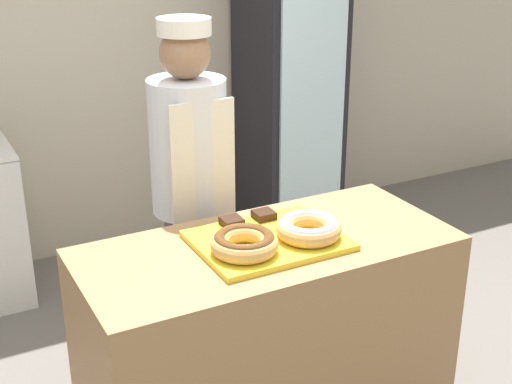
{
  "coord_description": "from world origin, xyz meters",
  "views": [
    {
      "loc": [
        -1.22,
        -2.19,
        2.12
      ],
      "look_at": [
        0.0,
        0.1,
        1.08
      ],
      "focal_mm": 50.0,
      "sensor_mm": 36.0,
      "label": 1
    }
  ],
  "objects_px": {
    "brownie_back_right": "(264,215)",
    "baker_person": "(191,193)",
    "serving_tray": "(268,240)",
    "donut_chocolate_glaze": "(244,242)",
    "beverage_fridge": "(289,98)",
    "donut_light_glaze": "(309,227)",
    "brownie_back_left": "(232,222)"
  },
  "relations": [
    {
      "from": "brownie_back_right",
      "to": "baker_person",
      "type": "height_order",
      "value": "baker_person"
    },
    {
      "from": "serving_tray",
      "to": "donut_chocolate_glaze",
      "type": "xyz_separation_m",
      "value": [
        -0.14,
        -0.07,
        0.05
      ]
    },
    {
      "from": "baker_person",
      "to": "beverage_fridge",
      "type": "height_order",
      "value": "beverage_fridge"
    },
    {
      "from": "baker_person",
      "to": "donut_light_glaze",
      "type": "bearing_deg",
      "value": -73.4
    },
    {
      "from": "serving_tray",
      "to": "brownie_back_right",
      "type": "xyz_separation_m",
      "value": [
        0.07,
        0.17,
        0.03
      ]
    },
    {
      "from": "beverage_fridge",
      "to": "brownie_back_left",
      "type": "bearing_deg",
      "value": -127.08
    },
    {
      "from": "donut_light_glaze",
      "to": "brownie_back_left",
      "type": "bearing_deg",
      "value": 131.58
    },
    {
      "from": "serving_tray",
      "to": "donut_chocolate_glaze",
      "type": "height_order",
      "value": "donut_chocolate_glaze"
    },
    {
      "from": "donut_light_glaze",
      "to": "donut_chocolate_glaze",
      "type": "bearing_deg",
      "value": 180.0
    },
    {
      "from": "serving_tray",
      "to": "donut_chocolate_glaze",
      "type": "bearing_deg",
      "value": -152.87
    },
    {
      "from": "brownie_back_right",
      "to": "brownie_back_left",
      "type": "bearing_deg",
      "value": 180.0
    },
    {
      "from": "brownie_back_left",
      "to": "brownie_back_right",
      "type": "height_order",
      "value": "same"
    },
    {
      "from": "serving_tray",
      "to": "beverage_fridge",
      "type": "xyz_separation_m",
      "value": [
        1.14,
        1.77,
        0.03
      ]
    },
    {
      "from": "brownie_back_left",
      "to": "baker_person",
      "type": "distance_m",
      "value": 0.45
    },
    {
      "from": "donut_chocolate_glaze",
      "to": "donut_light_glaze",
      "type": "distance_m",
      "value": 0.28
    },
    {
      "from": "donut_chocolate_glaze",
      "to": "serving_tray",
      "type": "bearing_deg",
      "value": 27.13
    },
    {
      "from": "brownie_back_right",
      "to": "beverage_fridge",
      "type": "relative_size",
      "value": 0.04
    },
    {
      "from": "beverage_fridge",
      "to": "brownie_back_right",
      "type": "bearing_deg",
      "value": -123.58
    },
    {
      "from": "brownie_back_right",
      "to": "baker_person",
      "type": "xyz_separation_m",
      "value": [
        -0.14,
        0.45,
        -0.04
      ]
    },
    {
      "from": "donut_chocolate_glaze",
      "to": "brownie_back_right",
      "type": "xyz_separation_m",
      "value": [
        0.21,
        0.24,
        -0.03
      ]
    },
    {
      "from": "donut_light_glaze",
      "to": "brownie_back_right",
      "type": "distance_m",
      "value": 0.25
    },
    {
      "from": "brownie_back_left",
      "to": "beverage_fridge",
      "type": "bearing_deg",
      "value": 52.92
    },
    {
      "from": "donut_chocolate_glaze",
      "to": "brownie_back_left",
      "type": "bearing_deg",
      "value": 74.63
    },
    {
      "from": "brownie_back_left",
      "to": "brownie_back_right",
      "type": "xyz_separation_m",
      "value": [
        0.15,
        0.0,
        0.0
      ]
    },
    {
      "from": "brownie_back_left",
      "to": "baker_person",
      "type": "bearing_deg",
      "value": 88.86
    },
    {
      "from": "donut_chocolate_glaze",
      "to": "beverage_fridge",
      "type": "bearing_deg",
      "value": 55.28
    },
    {
      "from": "serving_tray",
      "to": "brownie_back_right",
      "type": "height_order",
      "value": "brownie_back_right"
    },
    {
      "from": "beverage_fridge",
      "to": "donut_light_glaze",
      "type": "bearing_deg",
      "value": -118.42
    },
    {
      "from": "donut_chocolate_glaze",
      "to": "brownie_back_left",
      "type": "relative_size",
      "value": 3.12
    },
    {
      "from": "baker_person",
      "to": "beverage_fridge",
      "type": "bearing_deg",
      "value": 43.88
    },
    {
      "from": "donut_light_glaze",
      "to": "baker_person",
      "type": "relative_size",
      "value": 0.15
    },
    {
      "from": "donut_chocolate_glaze",
      "to": "brownie_back_right",
      "type": "height_order",
      "value": "donut_chocolate_glaze"
    }
  ]
}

